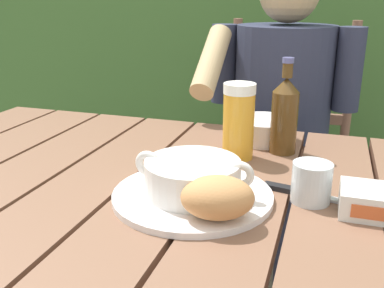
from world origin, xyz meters
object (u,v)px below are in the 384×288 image
(bread_roll, at_px, (218,197))
(butter_tub, at_px, (376,202))
(beer_glass, at_px, (239,121))
(beer_bottle, at_px, (285,114))
(serving_plate, at_px, (193,195))
(soup_bowl, at_px, (193,176))
(person_eating, at_px, (279,118))
(water_glass_small, at_px, (311,182))
(diner_bowl, at_px, (264,130))
(table_knife, at_px, (293,191))
(chair_near_diner, at_px, (282,163))

(bread_roll, bearing_deg, butter_tub, 24.63)
(beer_glass, xyz_separation_m, beer_bottle, (0.09, 0.07, 0.01))
(serving_plate, xyz_separation_m, soup_bowl, (0.00, -0.00, 0.04))
(person_eating, distance_m, bread_roll, 0.81)
(beer_bottle, relative_size, water_glass_small, 3.04)
(soup_bowl, distance_m, beer_glass, 0.24)
(bread_roll, xyz_separation_m, diner_bowl, (0.00, 0.46, -0.02))
(person_eating, xyz_separation_m, beer_bottle, (0.06, -0.42, 0.12))
(soup_bowl, xyz_separation_m, table_knife, (0.18, 0.08, -0.04))
(butter_tub, bearing_deg, bread_roll, -155.37)
(soup_bowl, relative_size, beer_glass, 1.30)
(table_knife, height_order, diner_bowl, diner_bowl)
(beer_glass, bearing_deg, serving_plate, -97.97)
(butter_tub, bearing_deg, water_glass_small, 170.62)
(chair_near_diner, bearing_deg, water_glass_small, -81.18)
(bread_roll, height_order, beer_bottle, beer_bottle)
(table_knife, bearing_deg, soup_bowl, -155.51)
(chair_near_diner, distance_m, soup_bowl, 0.98)
(beer_bottle, distance_m, butter_tub, 0.34)
(chair_near_diner, xyz_separation_m, butter_tub, (0.24, -0.89, 0.29))
(chair_near_diner, xyz_separation_m, beer_bottle, (0.06, -0.62, 0.36))
(bread_roll, bearing_deg, person_eating, 89.87)
(serving_plate, height_order, table_knife, serving_plate)
(bread_roll, bearing_deg, water_glass_small, 43.37)
(bread_roll, bearing_deg, table_knife, 55.66)
(beer_glass, bearing_deg, diner_bowl, 74.90)
(bread_roll, xyz_separation_m, beer_glass, (-0.03, 0.32, 0.04))
(soup_bowl, bearing_deg, beer_bottle, 67.35)
(table_knife, bearing_deg, butter_tub, -17.34)
(water_glass_small, xyz_separation_m, diner_bowl, (-0.14, 0.33, -0.01))
(table_knife, bearing_deg, beer_glass, 132.22)
(soup_bowl, distance_m, butter_tub, 0.32)
(serving_plate, height_order, beer_glass, beer_glass)
(bread_roll, relative_size, water_glass_small, 1.90)
(person_eating, distance_m, water_glass_small, 0.69)
(soup_bowl, bearing_deg, butter_tub, 6.46)
(water_glass_small, bearing_deg, table_knife, 140.81)
(person_eating, distance_m, table_knife, 0.66)
(serving_plate, distance_m, beer_bottle, 0.34)
(beer_bottle, relative_size, diner_bowl, 1.45)
(butter_tub, xyz_separation_m, diner_bowl, (-0.24, 0.34, 0.01))
(serving_plate, relative_size, table_knife, 2.00)
(soup_bowl, height_order, beer_bottle, beer_bottle)
(beer_glass, distance_m, table_knife, 0.23)
(serving_plate, relative_size, diner_bowl, 1.91)
(beer_bottle, bearing_deg, diner_bowl, 126.15)
(chair_near_diner, relative_size, soup_bowl, 4.53)
(soup_bowl, relative_size, beer_bottle, 1.01)
(person_eating, height_order, diner_bowl, person_eating)
(soup_bowl, relative_size, butter_tub, 1.88)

